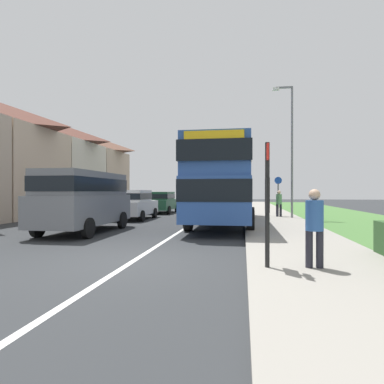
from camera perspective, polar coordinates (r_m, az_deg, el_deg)
ground_plane at (r=7.75m, az=-10.41°, el=-11.99°), size 120.00×120.00×0.00m
lane_marking_centre at (r=15.44m, az=-0.41°, el=-5.90°), size 0.14×60.00×0.01m
pavement_near_side at (r=13.34m, az=16.31°, el=-6.62°), size 3.20×68.00×0.12m
double_decker_bus at (r=15.89m, az=5.57°, el=1.99°), size 2.80×10.60×3.70m
parked_van_grey at (r=13.45m, az=-18.50°, el=-0.83°), size 2.11×5.08×2.38m
parked_car_white at (r=18.86m, az=-10.20°, el=-2.01°), size 1.87×4.06×1.69m
parked_car_dark_green at (r=24.15m, az=-5.39°, el=-1.65°), size 1.88×4.42×1.58m
pedestrian_at_stop at (r=6.81m, az=20.86°, el=-5.38°), size 0.34×0.34×1.67m
pedestrian_walking_away at (r=19.89m, az=15.14°, el=-1.75°), size 0.34×0.34×1.67m
bus_stop_sign at (r=6.57m, az=13.19°, el=-0.64°), size 0.09×0.52×2.60m
cycle_route_sign at (r=20.55m, az=15.01°, el=-0.43°), size 0.44×0.08×2.52m
street_lamp_mid at (r=19.40m, az=16.99°, el=8.23°), size 1.14×0.20×7.62m
house_terrace_far_side at (r=26.22m, az=-28.18°, el=4.72°), size 8.00×23.10×7.46m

